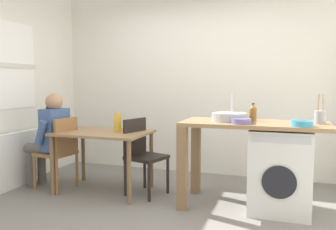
{
  "coord_description": "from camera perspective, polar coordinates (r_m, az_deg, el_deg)",
  "views": [
    {
      "loc": [
        1.2,
        -3.15,
        1.32
      ],
      "look_at": [
        -0.02,
        0.45,
        0.97
      ],
      "focal_mm": 36.41,
      "sensor_mm": 36.0,
      "label": 1
    }
  ],
  "objects": [
    {
      "name": "wall_back",
      "position": [
        5.05,
        5.02,
        5.6
      ],
      "size": [
        4.6,
        0.1,
        2.7
      ],
      "primitive_type": "cube",
      "color": "silver",
      "rests_on": "ground_plane"
    },
    {
      "name": "colander",
      "position": [
        3.44,
        21.51,
        -1.27
      ],
      "size": [
        0.2,
        0.2,
        0.06
      ],
      "color": "teal",
      "rests_on": "kitchen_counter"
    },
    {
      "name": "chair_person_seat",
      "position": [
        4.46,
        -17.61,
        -5.47
      ],
      "size": [
        0.44,
        0.44,
        0.9
      ],
      "rotation": [
        0.0,
        0.0,
        1.45
      ],
      "color": "olive",
      "rests_on": "ground_plane"
    },
    {
      "name": "kitchen_counter",
      "position": [
        3.71,
        10.98,
        -3.49
      ],
      "size": [
        1.5,
        0.68,
        0.92
      ],
      "color": "olive",
      "rests_on": "ground_plane"
    },
    {
      "name": "washing_machine",
      "position": [
        3.74,
        18.17,
        -8.76
      ],
      "size": [
        0.6,
        0.61,
        0.86
      ],
      "color": "silver",
      "rests_on": "ground_plane"
    },
    {
      "name": "seated_person",
      "position": [
        4.54,
        -19.16,
        -3.23
      ],
      "size": [
        0.52,
        0.53,
        1.2
      ],
      "rotation": [
        0.0,
        0.0,
        1.45
      ],
      "color": "#595651",
      "rests_on": "ground_plane"
    },
    {
      "name": "utensil_crock",
      "position": [
        3.72,
        24.11,
        -0.29
      ],
      "size": [
        0.11,
        0.11,
        0.3
      ],
      "color": "gray",
      "rests_on": "kitchen_counter"
    },
    {
      "name": "chair_opposite",
      "position": [
        4.11,
        -4.42,
        -6.15
      ],
      "size": [
        0.5,
        0.5,
        0.9
      ],
      "rotation": [
        0.0,
        0.0,
        -1.86
      ],
      "color": "black",
      "rests_on": "ground_plane"
    },
    {
      "name": "radiator",
      "position": [
        4.82,
        -23.9,
        -6.79
      ],
      "size": [
        0.1,
        0.8,
        0.7
      ],
      "primitive_type": "cube",
      "color": "white",
      "rests_on": "ground_plane"
    },
    {
      "name": "vase",
      "position": [
        4.22,
        -8.41,
        -1.22
      ],
      "size": [
        0.09,
        0.09,
        0.21
      ],
      "primitive_type": "cylinder",
      "color": "gold",
      "rests_on": "dining_table"
    },
    {
      "name": "mixing_bowl",
      "position": [
        3.48,
        12.17,
        -0.95
      ],
      "size": [
        0.2,
        0.2,
        0.05
      ],
      "color": "slate",
      "rests_on": "kitchen_counter"
    },
    {
      "name": "dining_table",
      "position": [
        4.23,
        -10.8,
        -4.03
      ],
      "size": [
        1.1,
        0.76,
        0.74
      ],
      "color": "olive",
      "rests_on": "ground_plane"
    },
    {
      "name": "ground_plane",
      "position": [
        3.62,
        -2.04,
        -16.09
      ],
      "size": [
        5.46,
        5.46,
        0.0
      ],
      "primitive_type": "plane",
      "color": "slate"
    },
    {
      "name": "sink_basin",
      "position": [
        3.69,
        10.24,
        -0.33
      ],
      "size": [
        0.38,
        0.38,
        0.09
      ],
      "primitive_type": "cylinder",
      "color": "#9EA0A5",
      "rests_on": "kitchen_counter"
    },
    {
      "name": "bottle_tall_green",
      "position": [
        3.76,
        14.04,
        0.34
      ],
      "size": [
        0.08,
        0.08,
        0.19
      ],
      "color": "brown",
      "rests_on": "kitchen_counter"
    },
    {
      "name": "scissors",
      "position": [
        3.57,
        13.37,
        -1.24
      ],
      "size": [
        0.15,
        0.06,
        0.01
      ],
      "color": "#B2B2B7",
      "rests_on": "kitchen_counter"
    },
    {
      "name": "tap",
      "position": [
        3.86,
        10.67,
        1.32
      ],
      "size": [
        0.02,
        0.02,
        0.28
      ],
      "primitive_type": "cylinder",
      "color": "#B2B2B7",
      "rests_on": "kitchen_counter"
    }
  ]
}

